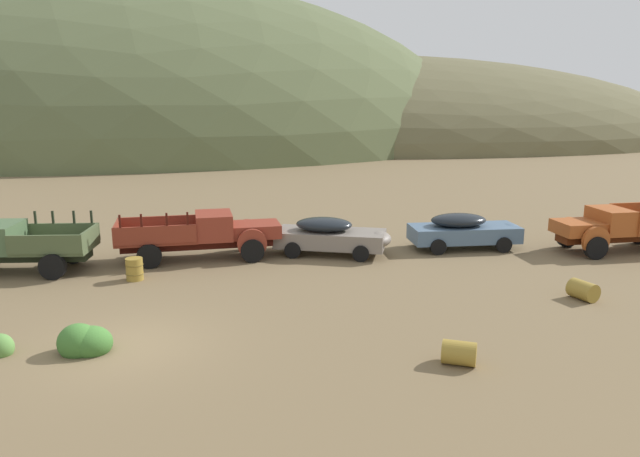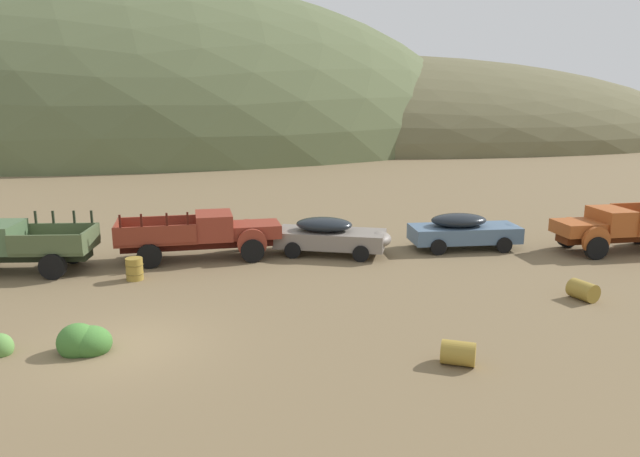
% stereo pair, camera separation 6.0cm
% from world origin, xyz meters
% --- Properties ---
extents(ground_plane, '(300.00, 300.00, 0.00)m').
position_xyz_m(ground_plane, '(0.00, 0.00, 0.00)').
color(ground_plane, brown).
extents(hill_far_right, '(104.78, 78.91, 44.60)m').
position_xyz_m(hill_far_right, '(-24.43, 73.19, 0.00)').
color(hill_far_right, '#56603D').
rests_on(hill_far_right, ground).
extents(hill_center, '(99.82, 59.45, 24.10)m').
position_xyz_m(hill_center, '(11.63, 76.00, 0.00)').
color(hill_center, brown).
rests_on(hill_center, ground).
extents(truck_weathered_green, '(5.72, 2.56, 2.16)m').
position_xyz_m(truck_weathered_green, '(-6.58, 7.12, 1.00)').
color(truck_weathered_green, '#232B1B').
rests_on(truck_weathered_green, ground).
extents(truck_rust_red, '(6.82, 3.29, 2.16)m').
position_xyz_m(truck_rust_red, '(0.93, 8.97, 1.00)').
color(truck_rust_red, '#42140D').
rests_on(truck_rust_red, ground).
extents(car_primer_gray, '(5.10, 2.79, 1.57)m').
position_xyz_m(car_primer_gray, '(6.00, 9.41, 0.82)').
color(car_primer_gray, slate).
rests_on(car_primer_gray, ground).
extents(car_chalk_blue, '(5.11, 2.37, 1.57)m').
position_xyz_m(car_chalk_blue, '(11.90, 10.29, 0.82)').
color(car_chalk_blue, slate).
rests_on(car_chalk_blue, ground).
extents(truck_oxide_orange, '(6.02, 3.01, 1.91)m').
position_xyz_m(truck_oxide_orange, '(18.00, 9.65, 1.01)').
color(truck_oxide_orange, '#51220D').
rests_on(truck_oxide_orange, ground).
extents(oil_drum_spare, '(0.66, 0.66, 0.82)m').
position_xyz_m(oil_drum_spare, '(-1.43, 5.99, 0.41)').
color(oil_drum_spare, olive).
rests_on(oil_drum_spare, ground).
extents(oil_drum_tipped, '(0.99, 0.85, 0.61)m').
position_xyz_m(oil_drum_tipped, '(8.71, -1.26, 0.31)').
color(oil_drum_tipped, olive).
rests_on(oil_drum_tipped, ground).
extents(oil_drum_foreground, '(0.94, 1.07, 0.63)m').
position_xyz_m(oil_drum_foreground, '(14.02, 3.53, 0.31)').
color(oil_drum_foreground, olive).
rests_on(oil_drum_foreground, ground).
extents(bush_between_trucks, '(1.42, 1.05, 1.01)m').
position_xyz_m(bush_between_trucks, '(-1.00, -0.31, 0.26)').
color(bush_between_trucks, '#3D702D').
rests_on(bush_between_trucks, ground).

